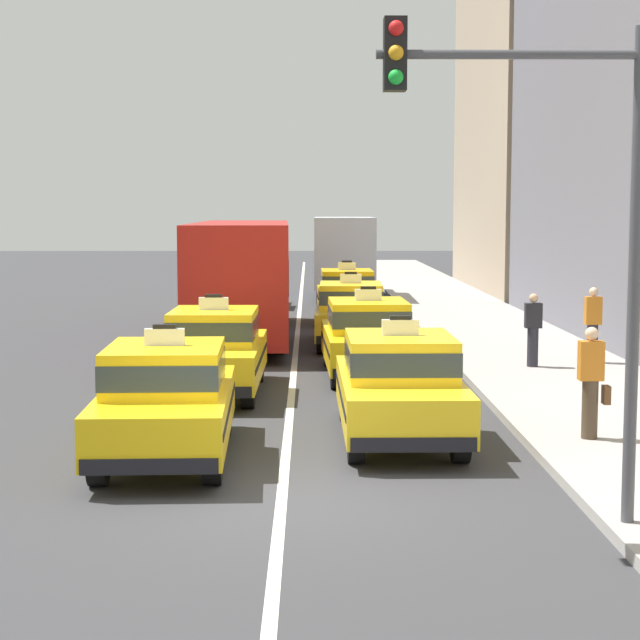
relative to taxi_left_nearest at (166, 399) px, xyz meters
The scene contains 16 objects.
ground_plane 3.01m from the taxi_left_nearest, 53.61° to the right, with size 160.00×160.00×0.00m, color #353538.
lane_stripe_left_right 17.79m from the taxi_left_nearest, 84.48° to the left, with size 0.14×80.00×0.01m, color silver.
sidewalk_curb 14.66m from the taxi_left_nearest, 60.05° to the left, with size 4.00×90.00×0.15m, color #9E9993.
taxi_left_nearest is the anchor object (origin of this frame).
taxi_left_second 5.39m from the taxi_left_nearest, 87.66° to the left, with size 1.86×4.57×1.96m.
bus_left_third 14.54m from the taxi_left_nearest, 89.18° to the left, with size 2.77×11.26×3.22m.
taxi_left_fourth 23.93m from the taxi_left_nearest, 90.19° to the left, with size 1.96×4.61×1.96m.
taxi_right_nearest 3.65m from the taxi_left_nearest, 19.14° to the left, with size 1.85×4.57×1.96m.
taxi_right_second 8.17m from the taxi_left_nearest, 66.20° to the left, with size 1.93×4.61×1.96m.
taxi_right_third 13.17m from the taxi_left_nearest, 76.21° to the left, with size 1.94×4.61×1.96m.
taxi_right_fourth 19.23m from the taxi_left_nearest, 80.27° to the left, with size 1.87×4.58×1.96m.
box_truck_right_fifth 27.82m from the taxi_left_nearest, 82.92° to the left, with size 2.36×6.99×3.27m.
pedestrian_near_crosswalk 12.07m from the taxi_left_nearest, 45.76° to the left, with size 0.36×0.24×1.69m.
pedestrian_mid_block 6.31m from the taxi_left_nearest, ahead, with size 0.47×0.24×1.69m.
pedestrian_by_storefront 10.61m from the taxi_left_nearest, 49.10° to the left, with size 0.36×0.24×1.61m.
traffic_light_pole 6.59m from the taxi_left_nearest, 38.79° to the right, with size 2.87×0.33×5.58m.
Camera 1 is at (0.35, -12.84, 3.58)m, focal length 60.12 mm.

